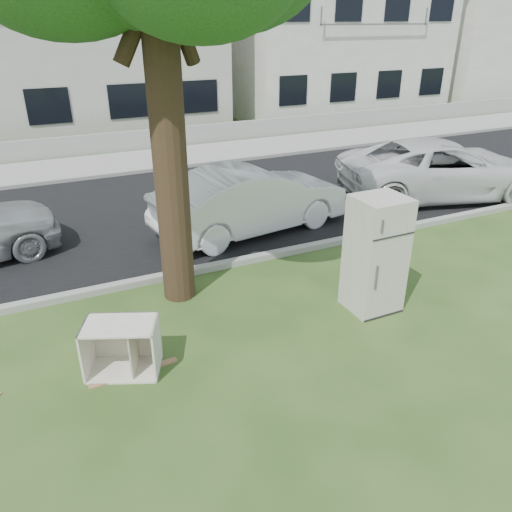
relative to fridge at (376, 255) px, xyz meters
name	(u,v)px	position (x,y,z in m)	size (l,w,h in m)	color
ground	(242,344)	(-2.36, -0.08, -0.96)	(120.00, 120.00, 0.00)	#284619
road	(145,213)	(-2.36, 5.92, -0.95)	(120.00, 7.00, 0.01)	black
kerb_near	(190,274)	(-2.36, 2.37, -0.96)	(120.00, 0.18, 0.12)	gray
kerb_far	(117,176)	(-2.36, 9.47, -0.96)	(120.00, 0.18, 0.12)	gray
sidewalk	(108,164)	(-2.36, 10.92, -0.95)	(120.00, 2.80, 0.01)	gray
low_wall	(98,144)	(-2.36, 12.52, -0.61)	(120.00, 0.15, 0.70)	gray
townhouse_center	(67,35)	(-2.36, 17.42, 2.77)	(11.22, 8.16, 7.44)	beige
townhouse_right	(321,38)	(9.64, 17.42, 2.47)	(10.20, 8.16, 6.84)	white
filler_right	(511,38)	(23.64, 17.92, 2.24)	(16.00, 9.00, 6.40)	beige
fridge	(376,255)	(0.00, 0.00, 0.00)	(0.79, 0.73, 1.91)	beige
cabinet	(122,348)	(-4.06, 0.05, -0.58)	(0.96, 0.59, 0.75)	beige
plank_a	(134,373)	(-3.96, -0.08, -0.94)	(1.22, 0.10, 0.02)	#9C6E4B
car_center	(252,200)	(-0.41, 3.84, -0.23)	(1.55, 4.43, 1.46)	white
car_right	(442,169)	(5.15, 3.88, -0.20)	(2.49, 5.41, 1.50)	silver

